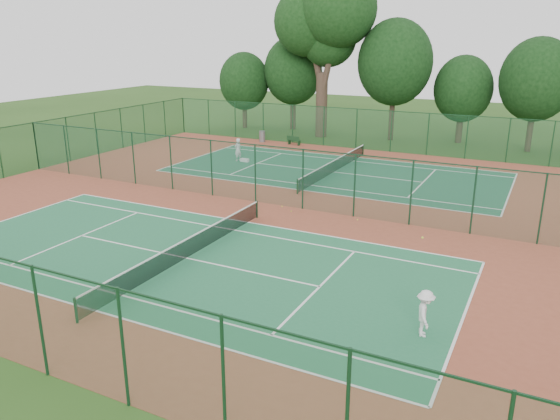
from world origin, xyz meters
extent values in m
plane|color=#274B17|center=(0.00, 0.00, 0.00)|extent=(120.00, 120.00, 0.00)
cube|color=brown|center=(0.00, 0.00, 0.01)|extent=(40.00, 36.00, 0.01)
cube|color=#216A42|center=(0.00, -9.00, 0.01)|extent=(23.77, 10.97, 0.01)
cube|color=#1B5739|center=(0.00, 9.00, 0.01)|extent=(23.77, 10.97, 0.01)
cube|color=#1B522E|center=(0.00, 18.00, 1.75)|extent=(40.00, 0.02, 3.50)
cube|color=#163E20|center=(0.00, 18.00, 3.46)|extent=(40.00, 0.05, 0.05)
cube|color=#1A4E2A|center=(0.00, -18.00, 1.75)|extent=(40.00, 0.02, 3.50)
cube|color=#184827|center=(-20.00, 0.00, 1.75)|extent=(0.02, 36.00, 3.50)
cube|color=#163D1F|center=(-20.00, 0.00, 3.46)|extent=(0.05, 36.00, 0.05)
cube|color=#17452A|center=(0.00, 0.00, 1.75)|extent=(40.00, 0.02, 3.50)
cube|color=#143722|center=(0.00, 0.00, 3.46)|extent=(40.00, 0.05, 0.05)
cylinder|color=#12331E|center=(0.00, -15.40, 0.49)|extent=(0.10, 0.10, 0.97)
cylinder|color=#12331E|center=(0.00, -2.60, 0.49)|extent=(0.10, 0.10, 0.97)
cube|color=black|center=(0.00, -9.00, 0.48)|extent=(0.02, 12.80, 0.85)
cube|color=white|center=(0.00, -9.00, 0.92)|extent=(0.04, 12.80, 0.06)
cylinder|color=black|center=(0.00, 2.60, 0.49)|extent=(0.10, 0.10, 0.97)
cylinder|color=black|center=(0.00, 15.40, 0.49)|extent=(0.10, 0.10, 0.97)
cube|color=black|center=(0.00, 9.00, 0.48)|extent=(0.02, 12.80, 0.85)
cube|color=white|center=(0.00, 9.00, 0.92)|extent=(0.04, 12.80, 0.06)
imported|color=white|center=(10.88, -10.83, 0.83)|extent=(0.89, 1.18, 1.62)
imported|color=silver|center=(-8.21, 9.08, 0.91)|extent=(0.59, 0.74, 1.78)
cylinder|color=slate|center=(-10.39, 17.07, 0.52)|extent=(0.70, 0.70, 1.02)
cube|color=black|center=(-7.62, 17.17, 0.21)|extent=(0.12, 0.36, 0.40)
cube|color=black|center=(-6.57, 17.00, 0.21)|extent=(0.12, 0.36, 0.40)
cube|color=black|center=(-7.10, 17.09, 0.42)|extent=(1.36, 0.57, 0.04)
cube|color=black|center=(-7.12, 16.91, 0.63)|extent=(1.31, 0.25, 0.40)
cube|color=silver|center=(-7.57, 9.02, 0.14)|extent=(0.70, 0.28, 0.26)
sphere|color=#AFC82E|center=(1.22, -0.82, 0.04)|extent=(0.07, 0.07, 0.07)
sphere|color=#D7E535|center=(5.05, -0.54, 0.04)|extent=(0.06, 0.06, 0.06)
sphere|color=yellow|center=(0.34, -0.23, 0.05)|extent=(0.07, 0.07, 0.07)
cylinder|color=#3B2920|center=(-6.61, 22.19, 3.07)|extent=(1.13, 1.13, 6.14)
cylinder|color=#3B2920|center=(-7.53, 22.50, 7.68)|extent=(2.08, 0.61, 6.11)
cylinder|color=#3B2920|center=(-5.69, 21.99, 7.99)|extent=(1.94, 0.57, 6.63)
sphere|color=black|center=(-8.25, 22.50, 10.75)|extent=(6.55, 6.55, 6.55)
sphere|color=black|center=(-5.07, 21.99, 11.78)|extent=(6.96, 6.96, 6.96)
sphere|color=black|center=(-6.40, 23.01, 9.22)|extent=(5.32, 5.32, 5.32)
camera|label=1|loc=(13.83, -27.21, 9.51)|focal=35.00mm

